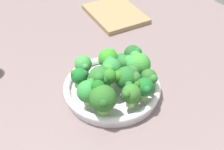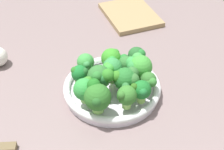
{
  "view_description": "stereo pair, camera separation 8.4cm",
  "coord_description": "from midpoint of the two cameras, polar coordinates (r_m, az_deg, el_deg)",
  "views": [
    {
      "loc": [
        -54.55,
        34.86,
        60.08
      ],
      "look_at": [
        -3.0,
        -3.73,
        6.15
      ],
      "focal_mm": 54.34,
      "sensor_mm": 36.0,
      "label": 1
    },
    {
      "loc": [
        -59.13,
        27.83,
        60.08
      ],
      "look_at": [
        -3.0,
        -3.73,
        6.15
      ],
      "focal_mm": 54.34,
      "sensor_mm": 36.0,
      "label": 2
    }
  ],
  "objects": [
    {
      "name": "ground_plane",
      "position": [
        0.89,
        -5.78,
        -3.69
      ],
      "size": [
        130.0,
        130.0,
        2.5
      ],
      "primitive_type": "cube",
      "color": "slate"
    },
    {
      "name": "bowl",
      "position": [
        0.87,
        -2.76,
        -2.41
      ],
      "size": [
        24.95,
        24.95,
        3.15
      ],
      "color": "silver",
      "rests_on": "ground_plane"
    },
    {
      "name": "broccoli_floret_0",
      "position": [
        0.79,
        2.41,
        -2.26
      ],
      "size": [
        4.79,
        4.95,
        6.0
      ],
      "color": "#90C75C",
      "rests_on": "bowl"
    },
    {
      "name": "broccoli_floret_1",
      "position": [
        0.87,
        -7.75,
        1.49
      ],
      "size": [
        4.95,
        4.75,
        5.88
      ],
      "color": "#81C25F",
      "rests_on": "bowl"
    },
    {
      "name": "broccoli_floret_2",
      "position": [
        0.85,
        1.42,
        1.79
      ],
      "size": [
        6.54,
        6.53,
        7.02
      ],
      "color": "#84B64E",
      "rests_on": "bowl"
    },
    {
      "name": "broccoli_floret_3",
      "position": [
        0.81,
        -0.31,
        -0.53
      ],
      "size": [
        6.03,
        6.94,
        6.94
      ],
      "color": "#83CB60",
      "rests_on": "bowl"
    },
    {
      "name": "broccoli_floret_4",
      "position": [
        0.76,
        -4.76,
        -4.0
      ],
      "size": [
        7.04,
        6.29,
        7.5
      ],
      "color": "#83BF59",
      "rests_on": "bowl"
    },
    {
      "name": "broccoli_floret_5",
      "position": [
        0.84,
        -3.03,
        0.95
      ],
      "size": [
        5.06,
        5.36,
        6.87
      ],
      "color": "#9FD569",
      "rests_on": "bowl"
    },
    {
      "name": "broccoli_floret_6",
      "position": [
        0.89,
        0.88,
        3.52
      ],
      "size": [
        4.91,
        4.59,
        6.11
      ],
      "color": "#8BCB62",
      "rests_on": "bowl"
    },
    {
      "name": "broccoli_floret_7",
      "position": [
        0.83,
        3.43,
        -0.58
      ],
      "size": [
        4.74,
        4.06,
        5.01
      ],
      "color": "#9ACB68",
      "rests_on": "bowl"
    },
    {
      "name": "broccoli_floret_8",
      "position": [
        0.81,
        -4.52,
        -0.56
      ],
      "size": [
        6.64,
        5.92,
        7.27
      ],
      "color": "#93C063",
      "rests_on": "bowl"
    },
    {
      "name": "broccoli_floret_9",
      "position": [
        0.88,
        -3.32,
        2.64
      ],
      "size": [
        5.64,
        5.46,
        6.45
      ],
      "color": "#7AB057",
      "rests_on": "bowl"
    },
    {
      "name": "broccoli_floret_10",
      "position": [
        0.84,
        -8.34,
        -0.38
      ],
      "size": [
        4.21,
        4.21,
        5.21
      ],
      "color": "#7FB15A",
      "rests_on": "bowl"
    },
    {
      "name": "broccoli_floret_11",
      "position": [
        0.87,
        -0.7,
        1.98
      ],
      "size": [
        4.76,
        4.43,
        5.65
      ],
      "color": "#86B15C",
      "rests_on": "bowl"
    },
    {
      "name": "broccoli_floret_12",
      "position": [
        0.79,
        -6.92,
        -2.75
      ],
      "size": [
        5.35,
        5.62,
        6.34
      ],
      "color": "#95CB6A",
      "rests_on": "bowl"
    },
    {
      "name": "broccoli_floret_13",
      "position": [
        0.78,
        0.11,
        -3.28
      ],
      "size": [
        5.03,
        5.01,
        6.02
      ],
      "color": "#A1D96A",
      "rests_on": "bowl"
    },
    {
      "name": "cutting_board",
      "position": [
        1.19,
        -1.46,
        10.17
      ],
      "size": [
        22.89,
        19.07,
        1.6
      ],
      "primitive_type": "cube",
      "rotation": [
        0.0,
        0.0,
        -0.15
      ],
      "color": "#957951",
      "rests_on": "ground_plane"
    }
  ]
}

